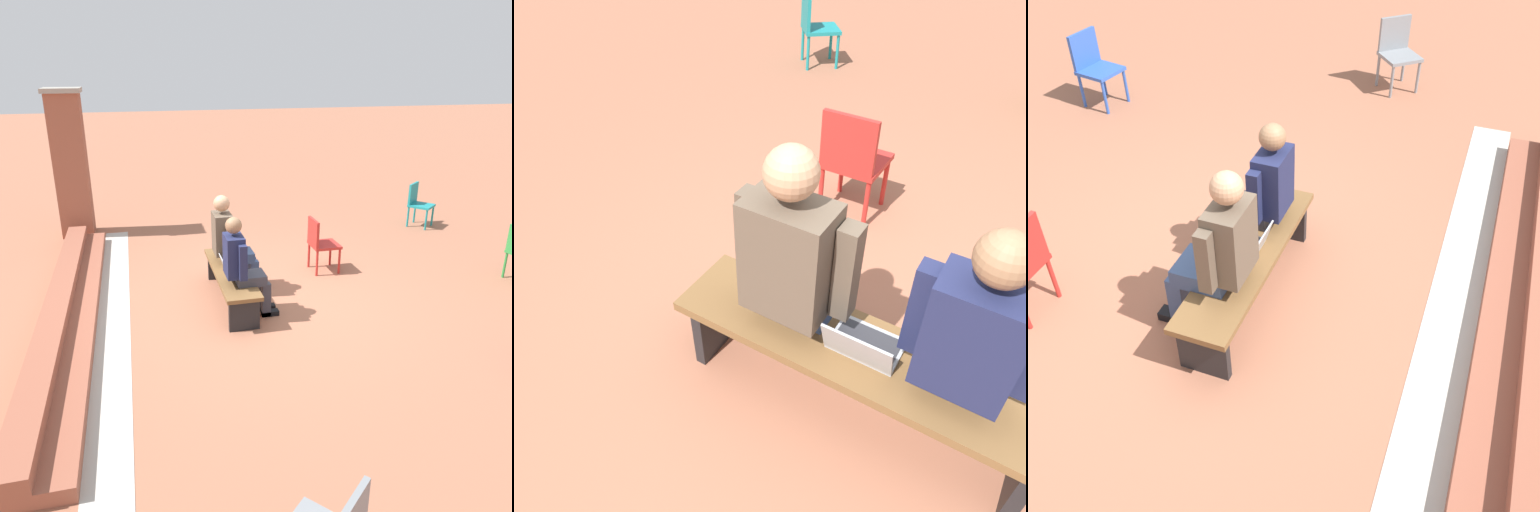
% 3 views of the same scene
% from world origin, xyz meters
% --- Properties ---
extents(ground_plane, '(60.00, 60.00, 0.00)m').
position_xyz_m(ground_plane, '(0.00, 0.00, 0.00)').
color(ground_plane, '#9E6047').
extents(concrete_strip, '(6.81, 0.40, 0.01)m').
position_xyz_m(concrete_strip, '(0.03, 1.92, 0.00)').
color(concrete_strip, '#B7B2A8').
rests_on(concrete_strip, ground).
extents(brick_steps, '(6.01, 0.60, 0.30)m').
position_xyz_m(brick_steps, '(0.03, 2.47, 0.12)').
color(brick_steps, '#93513D').
rests_on(brick_steps, ground).
extents(bench, '(1.80, 0.44, 0.45)m').
position_xyz_m(bench, '(0.03, 0.38, 0.35)').
color(bench, brown).
rests_on(bench, ground).
extents(person_student, '(0.52, 0.66, 1.31)m').
position_xyz_m(person_student, '(-0.40, 0.32, 0.70)').
color(person_student, '#383842').
rests_on(person_student, ground).
extents(person_adult, '(0.57, 0.72, 1.39)m').
position_xyz_m(person_adult, '(0.38, 0.31, 0.74)').
color(person_adult, '#384C75').
rests_on(person_adult, ground).
extents(laptop, '(0.32, 0.29, 0.21)m').
position_xyz_m(laptop, '(0.01, 0.39, 0.50)').
color(laptop, '#9EA0A5').
rests_on(laptop, bench).
extents(plastic_chair_near_bench_left, '(0.48, 0.48, 0.84)m').
position_xyz_m(plastic_chair_near_bench_left, '(-2.39, -2.60, 0.48)').
color(plastic_chair_near_bench_left, '#2D56B7').
rests_on(plastic_chair_near_bench_left, ground).
extents(plastic_chair_near_bench_right, '(0.59, 0.59, 0.84)m').
position_xyz_m(plastic_chair_near_bench_right, '(-4.06, 0.62, 0.48)').
color(plastic_chair_near_bench_right, gray).
rests_on(plastic_chair_near_bench_right, ground).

